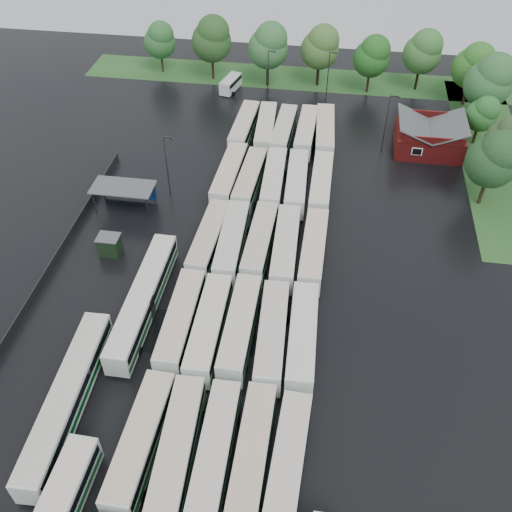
# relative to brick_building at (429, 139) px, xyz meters

# --- Properties ---
(ground) EXTENTS (160.00, 160.00, 0.00)m
(ground) POSITION_rel_brick_building_xyz_m (-24.00, -42.77, -1.87)
(ground) COLOR black
(ground) RESTS_ON ground
(brick_building) EXTENTS (10.07, 8.60, 5.39)m
(brick_building) POSITION_rel_brick_building_xyz_m (0.00, 0.00, 0.00)
(brick_building) COLOR maroon
(brick_building) RESTS_ON ground
(wash_shed) EXTENTS (8.20, 4.20, 3.58)m
(wash_shed) POSITION_rel_brick_building_xyz_m (-41.20, -20.74, 1.12)
(wash_shed) COLOR #2D2D30
(wash_shed) RESTS_ON ground
(utility_hut) EXTENTS (2.70, 2.20, 2.62)m
(utility_hut) POSITION_rel_brick_building_xyz_m (-40.20, -30.17, -0.55)
(utility_hut) COLOR black
(utility_hut) RESTS_ON ground
(grass_strip_north) EXTENTS (80.00, 10.00, 0.01)m
(grass_strip_north) POSITION_rel_brick_building_xyz_m (-22.00, 22.03, -1.86)
(grass_strip_north) COLOR #295C24
(grass_strip_north) RESTS_ON ground
(grass_strip_east) EXTENTS (10.00, 50.00, 0.01)m
(grass_strip_east) POSITION_rel_brick_building_xyz_m (10.00, 0.03, -1.86)
(grass_strip_east) COLOR #295C24
(grass_strip_east) RESTS_ON ground
(west_fence) EXTENTS (0.10, 50.00, 1.20)m
(west_fence) POSITION_rel_brick_building_xyz_m (-46.20, -34.77, -1.27)
(west_fence) COLOR #2D2D30
(west_fence) RESTS_ON ground
(bus_r1c0) EXTENTS (3.03, 12.87, 3.57)m
(bus_r1c0) POSITION_rel_brick_building_xyz_m (-28.41, -55.33, 0.10)
(bus_r1c0) COLOR silver
(bus_r1c0) RESTS_ON ground
(bus_r1c1) EXTENTS (3.36, 13.04, 3.60)m
(bus_r1c1) POSITION_rel_brick_building_xyz_m (-25.08, -55.47, 0.11)
(bus_r1c1) COLOR silver
(bus_r1c1) RESTS_ON ground
(bus_r1c2) EXTENTS (2.87, 12.53, 3.48)m
(bus_r1c2) POSITION_rel_brick_building_xyz_m (-21.84, -55.18, 0.05)
(bus_r1c2) COLOR silver
(bus_r1c2) RESTS_ON ground
(bus_r1c3) EXTENTS (2.70, 12.49, 3.47)m
(bus_r1c3) POSITION_rel_brick_building_xyz_m (-18.66, -54.96, 0.05)
(bus_r1c3) COLOR silver
(bus_r1c3) RESTS_ON ground
(bus_r1c4) EXTENTS (3.13, 12.50, 3.45)m
(bus_r1c4) POSITION_rel_brick_building_xyz_m (-15.56, -55.39, 0.03)
(bus_r1c4) COLOR silver
(bus_r1c4) RESTS_ON ground
(bus_r2c0) EXTENTS (2.91, 12.86, 3.57)m
(bus_r2c0) POSITION_rel_brick_building_xyz_m (-28.34, -41.41, 0.10)
(bus_r2c0) COLOR silver
(bus_r2c0) RESTS_ON ground
(bus_r2c1) EXTENTS (2.92, 13.04, 3.62)m
(bus_r2c1) POSITION_rel_brick_building_xyz_m (-25.24, -41.86, 0.13)
(bus_r2c1) COLOR silver
(bus_r2c1) RESTS_ON ground
(bus_r2c2) EXTENTS (2.76, 12.89, 3.59)m
(bus_r2c2) POSITION_rel_brick_building_xyz_m (-22.07, -41.33, 0.11)
(bus_r2c2) COLOR silver
(bus_r2c2) RESTS_ON ground
(bus_r2c3) EXTENTS (3.33, 13.01, 3.59)m
(bus_r2c3) POSITION_rel_brick_building_xyz_m (-18.67, -41.85, 0.11)
(bus_r2c3) COLOR silver
(bus_r2c3) RESTS_ON ground
(bus_r2c4) EXTENTS (3.16, 13.05, 3.61)m
(bus_r2c4) POSITION_rel_brick_building_xyz_m (-15.56, -41.66, 0.12)
(bus_r2c4) COLOR silver
(bus_r2c4) RESTS_ON ground
(bus_r3c0) EXTENTS (3.15, 12.57, 3.47)m
(bus_r3c0) POSITION_rel_brick_building_xyz_m (-28.20, -27.99, 0.04)
(bus_r3c0) COLOR silver
(bus_r3c0) RESTS_ON ground
(bus_r3c1) EXTENTS (3.12, 12.97, 3.59)m
(bus_r3c1) POSITION_rel_brick_building_xyz_m (-25.34, -28.17, 0.11)
(bus_r3c1) COLOR silver
(bus_r3c1) RESTS_ON ground
(bus_r3c2) EXTENTS (2.97, 12.71, 3.52)m
(bus_r3c2) POSITION_rel_brick_building_xyz_m (-22.00, -27.64, 0.07)
(bus_r3c2) COLOR silver
(bus_r3c2) RESTS_ON ground
(bus_r3c3) EXTENTS (3.14, 13.09, 3.62)m
(bus_r3c3) POSITION_rel_brick_building_xyz_m (-18.81, -28.21, 0.13)
(bus_r3c3) COLOR silver
(bus_r3c3) RESTS_ON ground
(bus_r3c4) EXTENTS (2.83, 12.67, 3.52)m
(bus_r3c4) POSITION_rel_brick_building_xyz_m (-15.47, -28.08, 0.07)
(bus_r3c4) COLOR silver
(bus_r3c4) RESTS_ON ground
(bus_r4c0) EXTENTS (3.17, 13.00, 3.59)m
(bus_r4c0) POSITION_rel_brick_building_xyz_m (-28.26, -14.23, 0.11)
(bus_r4c0) COLOR silver
(bus_r4c0) RESTS_ON ground
(bus_r4c1) EXTENTS (3.19, 12.50, 3.45)m
(bus_r4c1) POSITION_rel_brick_building_xyz_m (-25.29, -14.66, 0.03)
(bus_r4c1) COLOR silver
(bus_r4c1) RESTS_ON ground
(bus_r4c2) EXTENTS (3.09, 12.69, 3.51)m
(bus_r4c2) POSITION_rel_brick_building_xyz_m (-21.99, -14.49, 0.06)
(bus_r4c2) COLOR silver
(bus_r4c2) RESTS_ON ground
(bus_r4c3) EXTENTS (3.18, 12.85, 3.55)m
(bus_r4c3) POSITION_rel_brick_building_xyz_m (-18.81, -14.58, 0.09)
(bus_r4c3) COLOR silver
(bus_r4c3) RESTS_ON ground
(bus_r4c4) EXTENTS (2.69, 12.58, 3.50)m
(bus_r4c4) POSITION_rel_brick_building_xyz_m (-15.46, -14.42, 0.06)
(bus_r4c4) COLOR silver
(bus_r4c4) RESTS_ON ground
(bus_r5c0) EXTENTS (3.13, 12.65, 3.50)m
(bus_r5c0) POSITION_rel_brick_building_xyz_m (-28.40, -0.78, 0.06)
(bus_r5c0) COLOR silver
(bus_r5c0) RESTS_ON ground
(bus_r5c1) EXTENTS (3.26, 12.57, 3.47)m
(bus_r5c1) POSITION_rel_brick_building_xyz_m (-25.01, -0.63, 0.04)
(bus_r5c1) COLOR silver
(bus_r5c1) RESTS_ON ground
(bus_r5c2) EXTENTS (3.07, 12.42, 3.43)m
(bus_r5c2) POSITION_rel_brick_building_xyz_m (-22.14, -0.91, 0.02)
(bus_r5c2) COLOR silver
(bus_r5c2) RESTS_ON ground
(bus_r5c3) EXTENTS (2.89, 12.49, 3.46)m
(bus_r5c3) POSITION_rel_brick_building_xyz_m (-18.68, -0.67, 0.04)
(bus_r5c3) COLOR silver
(bus_r5c3) RESTS_ON ground
(bus_r5c4) EXTENTS (3.40, 13.13, 3.62)m
(bus_r5c4) POSITION_rel_brick_building_xyz_m (-15.80, -0.51, 0.13)
(bus_r5c4) COLOR silver
(bus_r5c4) RESTS_ON ground
(artic_bus_west_b) EXTENTS (2.75, 18.63, 3.45)m
(artic_bus_west_b) POSITION_rel_brick_building_xyz_m (-33.18, -38.90, 0.05)
(artic_bus_west_b) COLOR silver
(artic_bus_west_b) RESTS_ON ground
(artic_bus_west_c) EXTENTS (3.26, 18.80, 3.47)m
(artic_bus_west_c) POSITION_rel_brick_building_xyz_m (-36.43, -52.16, 0.06)
(artic_bus_west_c) COLOR silver
(artic_bus_west_c) RESTS_ON ground
(minibus) EXTENTS (3.30, 5.88, 2.43)m
(minibus) POSITION_rel_brick_building_xyz_m (-33.54, 15.17, -0.52)
(minibus) COLOR white
(minibus) RESTS_ON ground
(tree_north_0) EXTENTS (5.86, 5.86, 9.70)m
(tree_north_0) POSITION_rel_brick_building_xyz_m (-47.60, 20.85, 4.37)
(tree_north_0) COLOR #392A1B
(tree_north_0) RESTS_ON ground
(tree_north_1) EXTENTS (7.15, 7.15, 11.84)m
(tree_north_1) POSITION_rel_brick_building_xyz_m (-37.49, 19.37, 5.75)
(tree_north_1) COLOR #352214
(tree_north_1) RESTS_ON ground
(tree_north_2) EXTENTS (7.06, 7.06, 11.70)m
(tree_north_2) POSITION_rel_brick_building_xyz_m (-27.09, 18.17, 5.66)
(tree_north_2) COLOR black
(tree_north_2) RESTS_ON ground
(tree_north_3) EXTENTS (6.77, 6.77, 11.21)m
(tree_north_3) POSITION_rel_brick_building_xyz_m (-18.11, 19.65, 5.34)
(tree_north_3) COLOR black
(tree_north_3) RESTS_ON ground
(tree_north_4) EXTENTS (6.31, 6.31, 10.45)m
(tree_north_4) POSITION_rel_brick_building_xyz_m (-9.10, 18.26, 4.86)
(tree_north_4) COLOR #312015
(tree_north_4) RESTS_ON ground
(tree_north_5) EXTENTS (6.68, 6.68, 11.07)m
(tree_north_5) POSITION_rel_brick_building_xyz_m (-0.43, 20.61, 5.25)
(tree_north_5) COLOR black
(tree_north_5) RESTS_ON ground
(tree_north_6) EXTENTS (5.74, 5.74, 9.51)m
(tree_north_6) POSITION_rel_brick_building_xyz_m (8.14, 19.40, 4.25)
(tree_north_6) COLOR black
(tree_north_6) RESTS_ON ground
(tree_east_0) EXTENTS (6.78, 6.78, 11.23)m
(tree_east_0) POSITION_rel_brick_building_xyz_m (6.36, -12.95, 5.36)
(tree_east_0) COLOR #392A1A
(tree_east_0) RESTS_ON ground
(tree_east_1) EXTENTS (6.00, 6.00, 9.94)m
(tree_east_1) POSITION_rel_brick_building_xyz_m (9.41, -6.20, 4.52)
(tree_east_1) COLOR black
(tree_east_1) RESTS_ON ground
(tree_east_2) EXTENTS (4.89, 4.86, 8.05)m
(tree_east_2) POSITION_rel_brick_building_xyz_m (7.59, 3.12, 3.31)
(tree_east_2) COLOR #332011
(tree_east_2) RESTS_ON ground
(tree_east_3) EXTENTS (7.47, 7.47, 12.37)m
(tree_east_3) POSITION_rel_brick_building_xyz_m (8.80, 8.79, 6.10)
(tree_east_3) COLOR black
(tree_east_3) RESTS_ON ground
(tree_east_4) EXTENTS (6.68, 6.68, 11.06)m
(tree_east_4) POSITION_rel_brick_building_xyz_m (7.44, 15.97, 5.25)
(tree_east_4) COLOR #331F15
(tree_east_4) RESTS_ON ground
(lamp_post_ne) EXTENTS (1.44, 0.28, 9.38)m
(lamp_post_ne) POSITION_rel_brick_building_xyz_m (-6.79, -1.61, 3.58)
(lamp_post_ne) COLOR #2D2D30
(lamp_post_ne) RESTS_ON ground
(lamp_post_nw) EXTENTS (1.44, 0.28, 9.33)m
(lamp_post_nw) POSITION_rel_brick_building_xyz_m (-35.93, -17.43, 3.55)
(lamp_post_nw) COLOR #2D2D30
(lamp_post_nw) RESTS_ON ground
(lamp_post_back_w) EXTENTS (1.40, 0.27, 9.12)m
(lamp_post_back_w) POSITION_rel_brick_building_xyz_m (-26.29, 12.07, 3.43)
(lamp_post_back_w) COLOR #2D2D30
(lamp_post_back_w) RESTS_ON ground
(lamp_post_back_e) EXTENTS (1.39, 0.27, 9.05)m
(lamp_post_back_e) POSITION_rel_brick_building_xyz_m (-16.22, 13.19, 3.39)
(lamp_post_back_e) COLOR #2D2D30
(lamp_post_back_e) RESTS_ON ground
(puddle_0) EXTENTS (3.86, 3.86, 0.01)m
(puddle_0) POSITION_rel_brick_building_xyz_m (-24.63, -59.98, -1.86)
(puddle_0) COLOR black
(puddle_0) RESTS_ON ground
(puddle_2) EXTENTS (6.13, 6.13, 0.01)m
(puddle_2) POSITION_rel_brick_building_xyz_m (-31.19, -41.43, -1.86)
(puddle_2) COLOR black
(puddle_2) RESTS_ON ground
(puddle_3) EXTENTS (3.99, 3.99, 0.01)m
(puddle_3) POSITION_rel_brick_building_xyz_m (-21.90, -41.81, -1.86)
(puddle_3) COLOR black
(puddle_3) RESTS_ON ground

